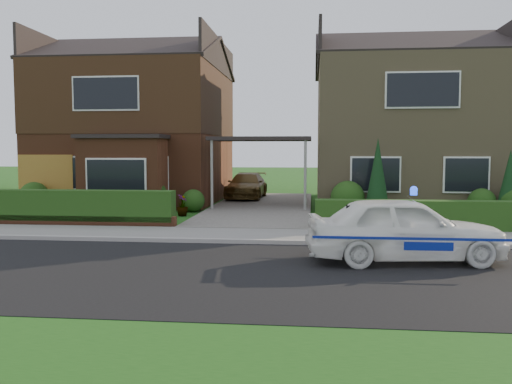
# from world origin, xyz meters

# --- Properties ---
(ground) EXTENTS (120.00, 120.00, 0.00)m
(ground) POSITION_xyz_m (0.00, 0.00, 0.00)
(ground) COLOR #194C14
(ground) RESTS_ON ground
(road) EXTENTS (60.00, 6.00, 0.02)m
(road) POSITION_xyz_m (0.00, 0.00, 0.00)
(road) COLOR black
(road) RESTS_ON ground
(kerb) EXTENTS (60.00, 0.16, 0.12)m
(kerb) POSITION_xyz_m (0.00, 3.05, 0.06)
(kerb) COLOR #9E9993
(kerb) RESTS_ON ground
(sidewalk) EXTENTS (60.00, 2.00, 0.10)m
(sidewalk) POSITION_xyz_m (0.00, 4.10, 0.05)
(sidewalk) COLOR slate
(sidewalk) RESTS_ON ground
(driveway) EXTENTS (3.80, 12.00, 0.12)m
(driveway) POSITION_xyz_m (0.00, 11.00, 0.06)
(driveway) COLOR #666059
(driveway) RESTS_ON ground
(house_left) EXTENTS (7.50, 9.53, 7.25)m
(house_left) POSITION_xyz_m (-5.78, 13.90, 3.81)
(house_left) COLOR brown
(house_left) RESTS_ON ground
(house_right) EXTENTS (7.50, 8.06, 7.25)m
(house_right) POSITION_xyz_m (5.80, 13.99, 3.66)
(house_right) COLOR #8F7B57
(house_right) RESTS_ON ground
(carport_link) EXTENTS (3.80, 3.00, 2.77)m
(carport_link) POSITION_xyz_m (0.00, 10.95, 2.66)
(carport_link) COLOR black
(carport_link) RESTS_ON ground
(garage_door) EXTENTS (2.20, 0.10, 2.10)m
(garage_door) POSITION_xyz_m (-8.25, 9.96, 1.05)
(garage_door) COLOR #975E21
(garage_door) RESTS_ON ground
(dwarf_wall) EXTENTS (7.70, 0.25, 0.36)m
(dwarf_wall) POSITION_xyz_m (-5.80, 5.30, 0.18)
(dwarf_wall) COLOR brown
(dwarf_wall) RESTS_ON ground
(hedge_left) EXTENTS (7.50, 0.55, 0.90)m
(hedge_left) POSITION_xyz_m (-5.80, 5.45, 0.00)
(hedge_left) COLOR #173410
(hedge_left) RESTS_ON ground
(hedge_right) EXTENTS (7.50, 0.55, 0.80)m
(hedge_right) POSITION_xyz_m (5.80, 5.35, 0.00)
(hedge_right) COLOR #173410
(hedge_right) RESTS_ON ground
(shrub_left_far) EXTENTS (1.08, 1.08, 1.08)m
(shrub_left_far) POSITION_xyz_m (-8.50, 9.50, 0.54)
(shrub_left_far) COLOR #173410
(shrub_left_far) RESTS_ON ground
(shrub_left_mid) EXTENTS (1.32, 1.32, 1.32)m
(shrub_left_mid) POSITION_xyz_m (-4.00, 9.30, 0.66)
(shrub_left_mid) COLOR #173410
(shrub_left_mid) RESTS_ON ground
(shrub_left_near) EXTENTS (0.84, 0.84, 0.84)m
(shrub_left_near) POSITION_xyz_m (-2.40, 9.60, 0.42)
(shrub_left_near) COLOR #173410
(shrub_left_near) RESTS_ON ground
(shrub_right_near) EXTENTS (1.20, 1.20, 1.20)m
(shrub_right_near) POSITION_xyz_m (3.20, 9.40, 0.60)
(shrub_right_near) COLOR #173410
(shrub_right_near) RESTS_ON ground
(shrub_right_mid) EXTENTS (0.96, 0.96, 0.96)m
(shrub_right_mid) POSITION_xyz_m (7.80, 9.50, 0.48)
(shrub_right_mid) COLOR #173410
(shrub_right_mid) RESTS_ON ground
(conifer_a) EXTENTS (0.90, 0.90, 2.60)m
(conifer_a) POSITION_xyz_m (4.20, 9.20, 1.30)
(conifer_a) COLOR black
(conifer_a) RESTS_ON ground
(conifer_b) EXTENTS (0.90, 0.90, 2.20)m
(conifer_b) POSITION_xyz_m (8.60, 9.20, 1.10)
(conifer_b) COLOR black
(conifer_b) RESTS_ON ground
(police_car) EXTENTS (3.63, 4.11, 1.51)m
(police_car) POSITION_xyz_m (3.83, 1.30, 0.67)
(police_car) COLOR white
(police_car) RESTS_ON ground
(driveway_car) EXTENTS (1.69, 3.89, 1.11)m
(driveway_car) POSITION_xyz_m (-1.00, 14.28, 0.68)
(driveway_car) COLOR brown
(driveway_car) RESTS_ON driveway
(potted_plant_b) EXTENTS (0.59, 0.58, 0.84)m
(potted_plant_b) POSITION_xyz_m (-2.50, 6.00, 0.42)
(potted_plant_b) COLOR gray
(potted_plant_b) RESTS_ON ground
(potted_plant_c) EXTENTS (0.42, 0.42, 0.74)m
(potted_plant_c) POSITION_xyz_m (-2.50, 8.32, 0.37)
(potted_plant_c) COLOR gray
(potted_plant_c) RESTS_ON ground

